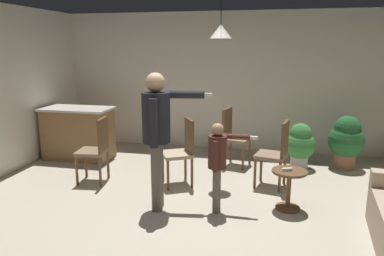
% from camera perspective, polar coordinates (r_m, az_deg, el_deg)
% --- Properties ---
extents(ground, '(7.68, 7.68, 0.00)m').
position_cam_1_polar(ground, '(4.60, -1.53, -13.64)').
color(ground, '#B2A893').
extents(wall_back, '(6.40, 0.10, 2.70)m').
position_cam_1_polar(wall_back, '(7.30, 4.58, 7.22)').
color(wall_back, silver).
rests_on(wall_back, ground).
extents(kitchen_counter, '(1.26, 0.66, 0.95)m').
position_cam_1_polar(kitchen_counter, '(7.02, -17.35, -0.76)').
color(kitchen_counter, olive).
rests_on(kitchen_counter, ground).
extents(side_table_by_couch, '(0.44, 0.44, 0.52)m').
position_cam_1_polar(side_table_by_couch, '(4.82, 14.92, -8.59)').
color(side_table_by_couch, brown).
rests_on(side_table_by_couch, ground).
extents(person_adult, '(0.82, 0.59, 1.74)m').
position_cam_1_polar(person_adult, '(4.50, -5.43, 0.27)').
color(person_adult, '#60564C').
rests_on(person_adult, ground).
extents(person_child, '(0.59, 0.33, 1.14)m').
position_cam_1_polar(person_child, '(4.49, 4.10, -4.62)').
color(person_child, '#60564C').
rests_on(person_child, ground).
extents(dining_chair_by_counter, '(0.51, 0.51, 1.00)m').
position_cam_1_polar(dining_chair_by_counter, '(6.33, 6.45, -1.06)').
color(dining_chair_by_counter, brown).
rests_on(dining_chair_by_counter, ground).
extents(dining_chair_near_wall, '(0.50, 0.50, 1.00)m').
position_cam_1_polar(dining_chair_near_wall, '(5.44, 13.04, -3.60)').
color(dining_chair_near_wall, brown).
rests_on(dining_chair_near_wall, ground).
extents(dining_chair_centre_back, '(0.57, 0.57, 1.00)m').
position_cam_1_polar(dining_chair_centre_back, '(5.41, -1.62, -3.36)').
color(dining_chair_centre_back, brown).
rests_on(dining_chair_centre_back, ground).
extents(dining_chair_spare, '(0.47, 0.47, 1.00)m').
position_cam_1_polar(dining_chair_spare, '(5.69, -14.76, -2.98)').
color(dining_chair_spare, brown).
rests_on(dining_chair_spare, ground).
extents(potted_plant_corner, '(0.51, 0.51, 0.78)m').
position_cam_1_polar(potted_plant_corner, '(6.43, 16.58, -2.37)').
color(potted_plant_corner, '#B7B2AD').
rests_on(potted_plant_corner, ground).
extents(potted_plant_by_wall, '(0.59, 0.59, 0.91)m').
position_cam_1_polar(potted_plant_by_wall, '(6.68, 23.03, -1.68)').
color(potted_plant_by_wall, brown).
rests_on(potted_plant_by_wall, ground).
extents(spare_remote_on_table, '(0.13, 0.08, 0.04)m').
position_cam_1_polar(spare_remote_on_table, '(4.72, 14.69, -6.30)').
color(spare_remote_on_table, white).
rests_on(spare_remote_on_table, side_table_by_couch).
extents(ceiling_light_pendant, '(0.32, 0.32, 0.55)m').
position_cam_1_polar(ceiling_light_pendant, '(5.44, 4.54, 14.86)').
color(ceiling_light_pendant, silver).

